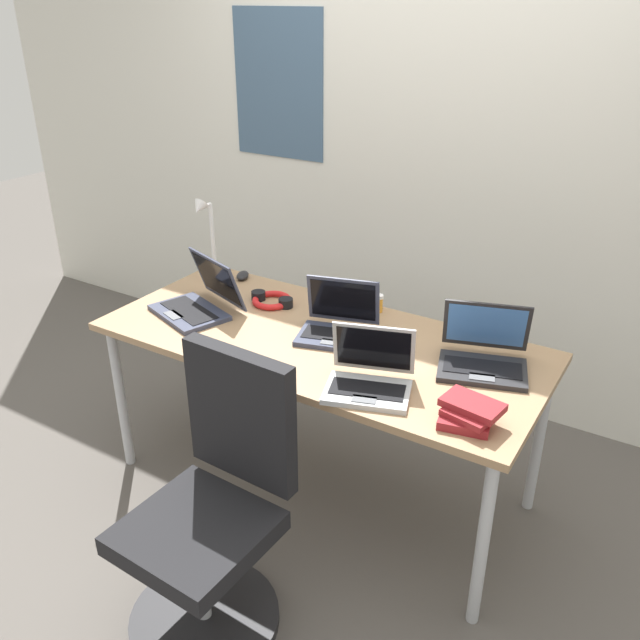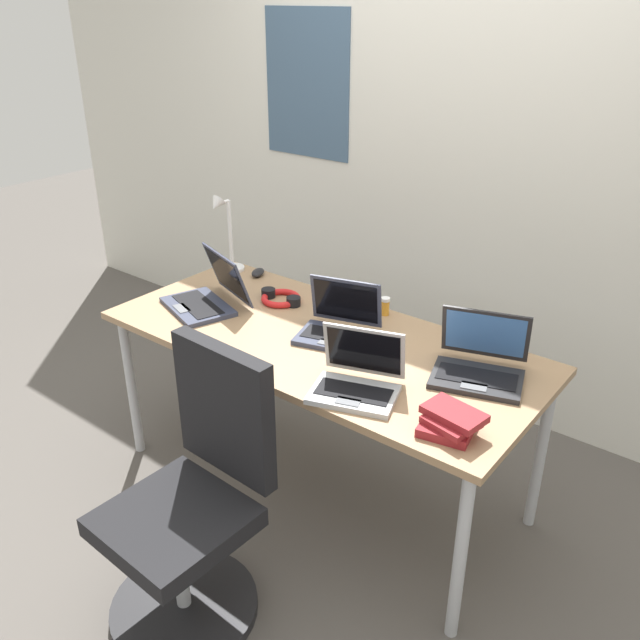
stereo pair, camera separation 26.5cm
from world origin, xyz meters
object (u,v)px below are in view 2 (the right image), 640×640
(headphones, at_px, (281,298))
(book_stack, at_px, (450,422))
(laptop_center, at_px, (339,326))
(pill_bottle, at_px, (385,306))
(desk_lamp, at_px, (225,234))
(laptop_front_right, at_px, (357,381))
(laptop_near_lamp, at_px, (479,365))
(office_chair, at_px, (194,513))
(cell_phone, at_px, (354,310))
(computer_mouse, at_px, (258,273))
(laptop_front_left, at_px, (207,297))

(headphones, height_order, book_stack, book_stack)
(laptop_center, xyz_separation_m, pill_bottle, (0.04, 0.29, -0.00))
(desk_lamp, relative_size, pill_bottle, 5.07)
(laptop_front_right, bearing_deg, laptop_near_lamp, 51.39)
(pill_bottle, xyz_separation_m, office_chair, (-0.04, -1.11, -0.38))
(cell_phone, height_order, office_chair, office_chair)
(desk_lamp, xyz_separation_m, computer_mouse, (0.16, 0.05, -0.18))
(laptop_near_lamp, relative_size, cell_phone, 2.88)
(pill_bottle, bearing_deg, laptop_near_lamp, -22.29)
(pill_bottle, relative_size, office_chair, 0.08)
(laptop_front_right, xyz_separation_m, pill_bottle, (-0.26, 0.58, -0.00))
(headphones, bearing_deg, laptop_front_left, -132.40)
(laptop_front_left, bearing_deg, office_chair, -47.84)
(pill_bottle, bearing_deg, cell_phone, -158.39)
(laptop_front_left, bearing_deg, laptop_front_right, -10.38)
(desk_lamp, bearing_deg, office_chair, -50.73)
(desk_lamp, distance_m, book_stack, 1.61)
(headphones, distance_m, book_stack, 1.15)
(desk_lamp, bearing_deg, laptop_front_left, -57.32)
(laptop_front_right, xyz_separation_m, office_chair, (-0.30, -0.52, -0.39))
(computer_mouse, bearing_deg, laptop_near_lamp, -32.11)
(laptop_front_left, xyz_separation_m, cell_phone, (0.54, 0.36, -0.04))
(cell_phone, height_order, pill_bottle, pill_bottle)
(headphones, xyz_separation_m, book_stack, (1.07, -0.42, 0.02))
(laptop_center, relative_size, book_stack, 1.69)
(book_stack, bearing_deg, pill_bottle, 136.64)
(laptop_near_lamp, xyz_separation_m, pill_bottle, (-0.55, 0.22, -0.01))
(headphones, bearing_deg, office_chair, -66.43)
(laptop_near_lamp, relative_size, computer_mouse, 4.08)
(laptop_center, xyz_separation_m, headphones, (-0.41, 0.12, -0.03))
(laptop_near_lamp, bearing_deg, pill_bottle, 157.71)
(computer_mouse, relative_size, office_chair, 0.10)
(laptop_front_left, bearing_deg, laptop_near_lamp, 8.84)
(laptop_near_lamp, xyz_separation_m, book_stack, (0.08, -0.37, -0.01))
(pill_bottle, bearing_deg, office_chair, -91.94)
(laptop_center, bearing_deg, laptop_near_lamp, 6.11)
(pill_bottle, bearing_deg, laptop_front_left, -148.18)
(desk_lamp, relative_size, headphones, 1.87)
(laptop_front_left, height_order, pill_bottle, laptop_front_left)
(book_stack, bearing_deg, laptop_center, 155.24)
(book_stack, bearing_deg, cell_phone, 144.25)
(laptop_front_right, bearing_deg, pill_bottle, 114.15)
(laptop_center, height_order, pill_bottle, laptop_center)
(computer_mouse, bearing_deg, laptop_front_left, -103.30)
(computer_mouse, relative_size, headphones, 0.45)
(office_chair, bearing_deg, laptop_front_left, 132.16)
(computer_mouse, relative_size, book_stack, 0.46)
(laptop_near_lamp, distance_m, pill_bottle, 0.59)
(desk_lamp, distance_m, cell_phone, 0.79)
(book_stack, bearing_deg, office_chair, -142.42)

